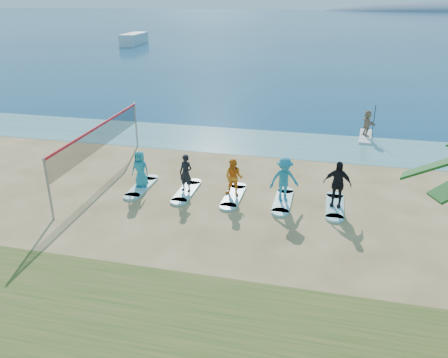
% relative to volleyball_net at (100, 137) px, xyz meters
% --- Properties ---
extents(ground, '(600.00, 600.00, 0.00)m').
position_rel_volleyball_net_xyz_m(ground, '(5.99, -3.63, -1.90)').
color(ground, tan).
rests_on(ground, ground).
extents(shallow_water, '(600.00, 600.00, 0.00)m').
position_rel_volleyball_net_xyz_m(shallow_water, '(5.99, 6.87, -1.90)').
color(shallow_water, teal).
rests_on(shallow_water, ground).
extents(ocean, '(600.00, 600.00, 0.00)m').
position_rel_volleyball_net_xyz_m(ocean, '(5.99, 156.37, -1.90)').
color(ocean, navy).
rests_on(ocean, ground).
extents(volleyball_net, '(0.61, 9.07, 2.50)m').
position_rel_volleyball_net_xyz_m(volleyball_net, '(0.00, 0.00, 0.00)').
color(volleyball_net, gray).
rests_on(volleyball_net, ground).
extents(paddleboard, '(0.94, 3.05, 0.12)m').
position_rel_volleyball_net_xyz_m(paddleboard, '(12.48, 9.33, -1.84)').
color(paddleboard, silver).
rests_on(paddleboard, ground).
extents(paddleboarder, '(0.90, 1.50, 1.54)m').
position_rel_volleyball_net_xyz_m(paddleboarder, '(12.48, 9.33, -1.02)').
color(paddleboarder, tan).
rests_on(paddleboarder, paddleboard).
extents(boat_offshore_a, '(3.39, 8.51, 1.95)m').
position_rel_volleyball_net_xyz_m(boat_offshore_a, '(-24.57, 58.01, -1.90)').
color(boat_offshore_a, silver).
rests_on(boat_offshore_a, ground).
extents(surfboard_0, '(0.70, 2.20, 0.09)m').
position_rel_volleyball_net_xyz_m(surfboard_0, '(2.34, -0.92, -1.86)').
color(surfboard_0, '#8DD3DA').
rests_on(surfboard_0, ground).
extents(student_0, '(0.83, 0.57, 1.62)m').
position_rel_volleyball_net_xyz_m(student_0, '(2.34, -0.92, -1.00)').
color(student_0, teal).
rests_on(student_0, surfboard_0).
extents(surfboard_1, '(0.70, 2.20, 0.09)m').
position_rel_volleyball_net_xyz_m(surfboard_1, '(4.43, -0.92, -1.86)').
color(surfboard_1, '#8DD3DA').
rests_on(surfboard_1, ground).
extents(student_1, '(0.67, 0.52, 1.63)m').
position_rel_volleyball_net_xyz_m(student_1, '(4.43, -0.92, -1.00)').
color(student_1, black).
rests_on(student_1, surfboard_1).
extents(surfboard_2, '(0.70, 2.20, 0.09)m').
position_rel_volleyball_net_xyz_m(surfboard_2, '(6.53, -0.92, -1.86)').
color(surfboard_2, '#8DD3DA').
rests_on(surfboard_2, ground).
extents(student_2, '(0.84, 0.68, 1.61)m').
position_rel_volleyball_net_xyz_m(student_2, '(6.53, -0.92, -1.01)').
color(student_2, orange).
rests_on(student_2, surfboard_2).
extents(surfboard_3, '(0.70, 2.20, 0.09)m').
position_rel_volleyball_net_xyz_m(surfboard_3, '(8.63, -0.92, -1.86)').
color(surfboard_3, '#8DD3DA').
rests_on(surfboard_3, ground).
extents(student_3, '(1.39, 1.13, 1.87)m').
position_rel_volleyball_net_xyz_m(student_3, '(8.63, -0.92, -0.88)').
color(student_3, teal).
rests_on(student_3, surfboard_3).
extents(surfboard_4, '(0.70, 2.20, 0.09)m').
position_rel_volleyball_net_xyz_m(surfboard_4, '(10.72, -0.92, -1.86)').
color(surfboard_4, '#8DD3DA').
rests_on(surfboard_4, ground).
extents(student_4, '(1.16, 0.62, 1.89)m').
position_rel_volleyball_net_xyz_m(student_4, '(10.72, -0.92, -0.87)').
color(student_4, black).
rests_on(student_4, surfboard_4).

